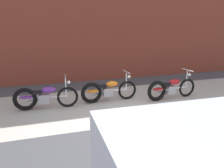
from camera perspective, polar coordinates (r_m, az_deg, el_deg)
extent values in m
plane|color=#47474C|center=(6.29, 8.33, -9.73)|extent=(80.00, 80.00, 0.00)
cube|color=#B2ADA3|center=(7.78, 2.82, -4.54)|extent=(36.00, 3.50, 0.01)
cube|color=brown|center=(10.62, -3.59, 16.09)|extent=(36.00, 0.50, 5.57)
torus|color=black|center=(7.34, -11.29, -3.28)|extent=(0.68, 0.13, 0.68)
torus|color=black|center=(7.42, -21.40, -3.67)|extent=(0.74, 0.18, 0.73)
cylinder|color=silver|center=(7.34, -16.39, -3.28)|extent=(1.24, 0.14, 0.06)
cube|color=#99999E|center=(7.36, -16.99, -3.61)|extent=(0.33, 0.24, 0.28)
ellipsoid|color=#6B2D93|center=(7.27, -15.90, -1.45)|extent=(0.45, 0.22, 0.20)
ellipsoid|color=#6B2D93|center=(7.39, -21.06, -3.21)|extent=(0.45, 0.21, 0.10)
cube|color=black|center=(7.31, -18.68, -2.07)|extent=(0.29, 0.22, 0.08)
cylinder|color=silver|center=(7.25, -11.74, -0.97)|extent=(0.05, 0.05, 0.62)
cylinder|color=silver|center=(7.16, -11.89, 1.79)|extent=(0.07, 0.58, 0.03)
sphere|color=white|center=(7.20, -11.02, 0.45)|extent=(0.11, 0.11, 0.11)
cylinder|color=silver|center=(7.55, -18.69, -3.92)|extent=(0.55, 0.10, 0.06)
torus|color=black|center=(7.94, 3.91, -1.58)|extent=(0.68, 0.10, 0.68)
torus|color=black|center=(7.55, -5.27, -2.31)|extent=(0.73, 0.15, 0.73)
cylinder|color=silver|center=(7.71, -0.56, -1.74)|extent=(1.24, 0.08, 0.06)
cube|color=#99999E|center=(7.70, -1.13, -2.08)|extent=(0.32, 0.23, 0.28)
ellipsoid|color=orange|center=(7.67, 0.00, 0.03)|extent=(0.44, 0.20, 0.20)
ellipsoid|color=orange|center=(7.54, -4.91, -1.84)|extent=(0.44, 0.19, 0.10)
cube|color=black|center=(7.58, -2.58, -0.64)|extent=(0.28, 0.21, 0.08)
cylinder|color=silver|center=(7.84, 3.68, 0.56)|extent=(0.04, 0.04, 0.62)
cylinder|color=silver|center=(7.75, 3.72, 3.14)|extent=(0.05, 0.58, 0.03)
sphere|color=white|center=(7.83, 4.38, 1.90)|extent=(0.11, 0.11, 0.11)
cylinder|color=silver|center=(7.80, -3.14, -2.49)|extent=(0.55, 0.07, 0.06)
torus|color=black|center=(8.67, 18.61, -0.90)|extent=(0.68, 0.14, 0.68)
torus|color=black|center=(7.90, 11.40, -1.75)|extent=(0.74, 0.19, 0.73)
cylinder|color=silver|center=(8.26, 15.18, -1.12)|extent=(1.24, 0.16, 0.06)
cube|color=#99999E|center=(8.22, 14.72, -1.45)|extent=(0.34, 0.25, 0.28)
ellipsoid|color=red|center=(8.24, 15.75, 0.54)|extent=(0.45, 0.23, 0.20)
ellipsoid|color=red|center=(7.91, 11.72, -1.29)|extent=(0.45, 0.22, 0.10)
cube|color=black|center=(8.05, 13.68, -0.11)|extent=(0.30, 0.22, 0.08)
cylinder|color=silver|center=(8.57, 18.58, 1.07)|extent=(0.05, 0.05, 0.62)
cylinder|color=silver|center=(8.49, 18.79, 3.42)|extent=(0.08, 0.58, 0.03)
sphere|color=white|center=(8.59, 19.19, 2.29)|extent=(0.11, 0.11, 0.11)
cylinder|color=silver|center=(8.23, 12.72, -1.90)|extent=(0.55, 0.11, 0.06)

